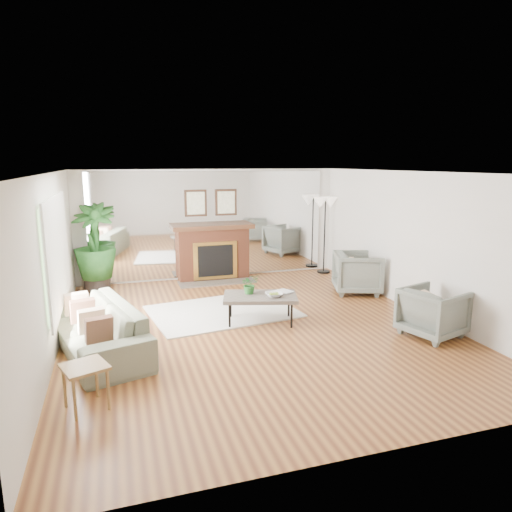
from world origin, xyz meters
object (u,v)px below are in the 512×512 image
object	(u,v)px
fireplace	(214,251)
armchair_front	(433,312)
coffee_table	(260,297)
armchair_back	(357,273)
side_table	(85,372)
floor_lamp	(325,208)
potted_ficus	(95,245)
sofa	(97,328)

from	to	relation	value
fireplace	armchair_front	bearing A→B (deg)	-60.60
fireplace	coffee_table	bearing A→B (deg)	-87.66
fireplace	armchair_back	bearing A→B (deg)	-36.90
side_table	floor_lamp	bearing A→B (deg)	43.50
fireplace	floor_lamp	bearing A→B (deg)	-3.37
armchair_front	potted_ficus	size ratio (longest dim) A/B	0.46
fireplace	sofa	distance (m)	4.30
sofa	side_table	size ratio (longest dim) A/B	4.11
sofa	potted_ficus	world-z (taller)	potted_ficus
fireplace	sofa	xyz separation A→B (m)	(-2.45, -3.52, -0.32)
sofa	armchair_front	xyz separation A→B (m)	(4.95, -0.91, 0.04)
fireplace	armchair_front	xyz separation A→B (m)	(2.50, -4.43, -0.28)
coffee_table	floor_lamp	xyz separation A→B (m)	(2.57, 2.93, 1.13)
fireplace	armchair_back	world-z (taller)	fireplace
sofa	coffee_table	bearing A→B (deg)	83.55
sofa	floor_lamp	distance (m)	6.27
coffee_table	fireplace	bearing A→B (deg)	92.34
sofa	potted_ficus	size ratio (longest dim) A/B	1.30
armchair_front	side_table	distance (m)	5.06
armchair_back	potted_ficus	xyz separation A→B (m)	(-5.14, 1.79, 0.55)
coffee_table	side_table	distance (m)	3.33
sofa	potted_ficus	xyz separation A→B (m)	(-0.09, 3.36, 0.63)
coffee_table	armchair_back	bearing A→B (deg)	24.72
side_table	sofa	bearing A→B (deg)	87.46
potted_ficus	floor_lamp	xyz separation A→B (m)	(5.24, 0.00, 0.60)
sofa	side_table	bearing A→B (deg)	-18.43
fireplace	potted_ficus	distance (m)	2.57
sofa	potted_ficus	distance (m)	3.42
fireplace	side_table	size ratio (longest dim) A/B	3.57
fireplace	armchair_back	xyz separation A→B (m)	(2.60, -1.95, -0.24)
fireplace	coffee_table	distance (m)	3.10
fireplace	sofa	size ratio (longest dim) A/B	0.87
coffee_table	sofa	distance (m)	2.61
fireplace	armchair_back	size ratio (longest dim) A/B	2.20
side_table	floor_lamp	size ratio (longest dim) A/B	0.31
side_table	floor_lamp	xyz separation A→B (m)	(5.22, 4.95, 1.15)
sofa	floor_lamp	size ratio (longest dim) A/B	1.28
coffee_table	sofa	bearing A→B (deg)	-170.55
coffee_table	armchair_front	world-z (taller)	armchair_front
armchair_front	floor_lamp	distance (m)	4.44
fireplace	floor_lamp	size ratio (longest dim) A/B	1.11
fireplace	sofa	bearing A→B (deg)	-124.84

